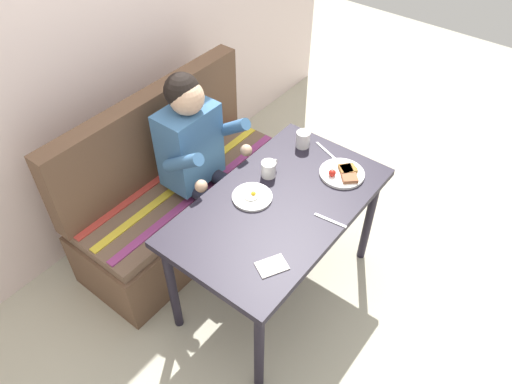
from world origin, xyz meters
The scene contains 12 objects.
ground_plane centered at (0.00, 0.00, 0.00)m, with size 8.00×8.00×0.00m, color #B6B29B.
back_wall centered at (0.00, 1.27, 1.30)m, with size 4.40×0.10×2.60m, color silver.
table centered at (0.00, 0.00, 0.65)m, with size 1.20×0.70×0.73m.
couch centered at (0.00, 0.76, 0.33)m, with size 1.44×0.56×1.00m.
person centered at (0.04, 0.59, 0.74)m, with size 0.45×0.61×1.21m.
plate_breakfast centered at (0.39, -0.15, 0.74)m, with size 0.24×0.24×0.05m.
plate_eggs centered at (-0.05, 0.13, 0.74)m, with size 0.21×0.21×0.04m.
coffee_mug centered at (0.14, 0.17, 0.78)m, with size 0.12×0.08×0.09m.
coffee_mug_second centered at (0.46, 0.17, 0.78)m, with size 0.12×0.08×0.10m.
napkin centered at (-0.35, -0.21, 0.73)m, with size 0.14×0.10×0.01m, color silver.
fork centered at (0.06, -0.27, 0.73)m, with size 0.01×0.17×0.01m, color silver.
knife centered at (0.50, 0.03, 0.73)m, with size 0.01×0.20×0.01m, color silver.
Camera 1 is at (-1.46, -0.99, 2.50)m, focal length 34.36 mm.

